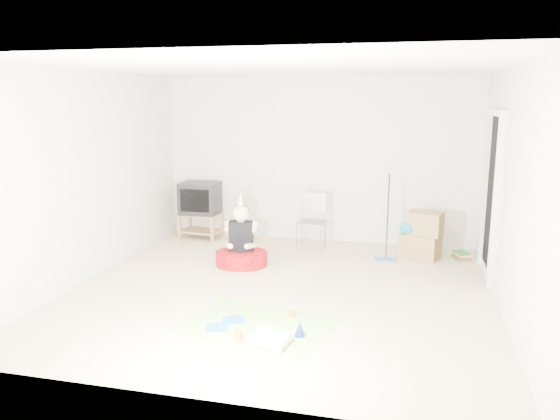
% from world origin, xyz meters
% --- Properties ---
extents(ground, '(5.00, 5.00, 0.00)m').
position_xyz_m(ground, '(0.00, 0.00, 0.00)').
color(ground, beige).
rests_on(ground, ground).
extents(doorway_recess, '(0.02, 0.90, 2.05)m').
position_xyz_m(doorway_recess, '(2.48, 1.20, 1.02)').
color(doorway_recess, black).
rests_on(doorway_recess, ground).
extents(tv_stand, '(0.71, 0.49, 0.41)m').
position_xyz_m(tv_stand, '(-1.86, 2.11, 0.25)').
color(tv_stand, olive).
rests_on(tv_stand, ground).
extents(crt_tv, '(0.60, 0.50, 0.51)m').
position_xyz_m(crt_tv, '(-1.86, 2.11, 0.67)').
color(crt_tv, black).
rests_on(crt_tv, tv_stand).
extents(folding_chair, '(0.41, 0.40, 0.89)m').
position_xyz_m(folding_chair, '(0.04, 1.81, 0.43)').
color(folding_chair, gray).
rests_on(folding_chair, ground).
extents(cardboard_boxes, '(0.65, 0.55, 0.68)m').
position_xyz_m(cardboard_boxes, '(1.65, 1.81, 0.33)').
color(cardboard_boxes, olive).
rests_on(cardboard_boxes, ground).
extents(floor_mop, '(0.30, 0.40, 1.20)m').
position_xyz_m(floor_mop, '(1.16, 1.54, 0.26)').
color(floor_mop, '#235AAF').
rests_on(floor_mop, ground).
extents(book_pile, '(0.26, 0.29, 0.11)m').
position_xyz_m(book_pile, '(2.22, 1.89, 0.05)').
color(book_pile, '#22672A').
rests_on(book_pile, ground).
extents(seated_woman, '(0.82, 0.82, 1.02)m').
position_xyz_m(seated_woman, '(-0.75, 0.84, 0.22)').
color(seated_woman, maroon).
rests_on(seated_woman, ground).
extents(party_mat, '(1.63, 1.31, 0.01)m').
position_xyz_m(party_mat, '(0.02, -1.06, 0.00)').
color(party_mat, '#FF359E').
rests_on(party_mat, ground).
extents(birthday_cake, '(0.36, 0.31, 0.15)m').
position_xyz_m(birthday_cake, '(0.26, -1.46, 0.05)').
color(birthday_cake, white).
rests_on(birthday_cake, party_mat).
extents(blue_plate_near, '(0.30, 0.30, 0.01)m').
position_xyz_m(blue_plate_near, '(-0.25, -1.02, 0.01)').
color(blue_plate_near, blue).
rests_on(blue_plate_near, party_mat).
extents(blue_plate_far, '(0.24, 0.24, 0.01)m').
position_xyz_m(blue_plate_far, '(-0.35, -1.24, 0.01)').
color(blue_plate_far, blue).
rests_on(blue_plate_far, party_mat).
extents(orange_cup_near, '(0.08, 0.08, 0.08)m').
position_xyz_m(orange_cup_near, '(0.31, -0.78, 0.04)').
color(orange_cup_near, orange).
rests_on(orange_cup_near, party_mat).
extents(orange_cup_far, '(0.09, 0.09, 0.09)m').
position_xyz_m(orange_cup_far, '(-0.06, -1.43, 0.05)').
color(orange_cup_far, orange).
rests_on(orange_cup_far, party_mat).
extents(blue_party_hat, '(0.12, 0.12, 0.15)m').
position_xyz_m(blue_party_hat, '(0.49, -1.22, 0.08)').
color(blue_party_hat, '#1827A8').
rests_on(blue_party_hat, party_mat).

